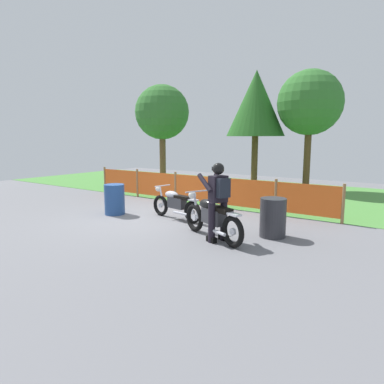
{
  "coord_description": "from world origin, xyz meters",
  "views": [
    {
      "loc": [
        6.4,
        -6.9,
        2.2
      ],
      "look_at": [
        1.61,
        -0.11,
        0.9
      ],
      "focal_mm": 32.25,
      "sensor_mm": 36.0,
      "label": 1
    }
  ],
  "objects_px": {
    "motorcycle_trailing": "(175,204)",
    "rider_lead": "(218,198)",
    "oil_drum": "(115,199)",
    "spare_drum": "(273,218)",
    "motorcycle_lead": "(212,217)"
  },
  "relations": [
    {
      "from": "motorcycle_lead",
      "to": "spare_drum",
      "type": "relative_size",
      "value": 2.25
    },
    {
      "from": "motorcycle_lead",
      "to": "oil_drum",
      "type": "relative_size",
      "value": 2.25
    },
    {
      "from": "rider_lead",
      "to": "spare_drum",
      "type": "height_order",
      "value": "rider_lead"
    },
    {
      "from": "motorcycle_trailing",
      "to": "rider_lead",
      "type": "height_order",
      "value": "rider_lead"
    },
    {
      "from": "motorcycle_lead",
      "to": "rider_lead",
      "type": "relative_size",
      "value": 1.17
    },
    {
      "from": "oil_drum",
      "to": "motorcycle_trailing",
      "type": "bearing_deg",
      "value": 16.2
    },
    {
      "from": "oil_drum",
      "to": "spare_drum",
      "type": "relative_size",
      "value": 1.0
    },
    {
      "from": "motorcycle_lead",
      "to": "oil_drum",
      "type": "xyz_separation_m",
      "value": [
        -3.63,
        0.48,
        -0.04
      ]
    },
    {
      "from": "motorcycle_lead",
      "to": "oil_drum",
      "type": "distance_m",
      "value": 3.66
    },
    {
      "from": "oil_drum",
      "to": "spare_drum",
      "type": "distance_m",
      "value": 4.69
    },
    {
      "from": "motorcycle_trailing",
      "to": "rider_lead",
      "type": "relative_size",
      "value": 1.11
    },
    {
      "from": "oil_drum",
      "to": "spare_drum",
      "type": "bearing_deg",
      "value": 5.38
    },
    {
      "from": "spare_drum",
      "to": "oil_drum",
      "type": "bearing_deg",
      "value": -174.62
    },
    {
      "from": "motorcycle_lead",
      "to": "spare_drum",
      "type": "xyz_separation_m",
      "value": [
        1.04,
        0.92,
        -0.04
      ]
    },
    {
      "from": "motorcycle_trailing",
      "to": "spare_drum",
      "type": "height_order",
      "value": "motorcycle_trailing"
    }
  ]
}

